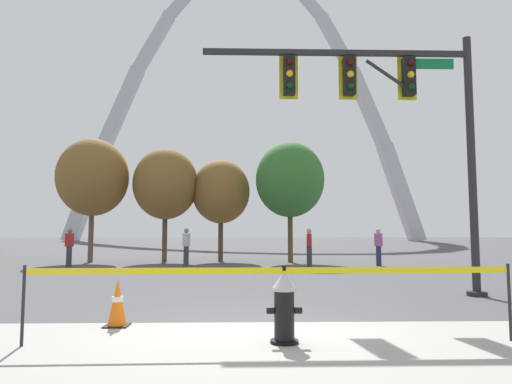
{
  "coord_description": "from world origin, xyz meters",
  "views": [
    {
      "loc": [
        -0.23,
        -7.29,
        1.43
      ],
      "look_at": [
        0.09,
        5.0,
        2.5
      ],
      "focal_mm": 32.43,
      "sensor_mm": 36.0,
      "label": 1
    }
  ],
  "objects_px": {
    "traffic_signal_gantry": "(395,109)",
    "pedestrian_standing_center": "(309,247)",
    "traffic_cone_by_hydrant": "(118,303)",
    "pedestrian_near_trees": "(378,247)",
    "pedestrian_walking_right": "(69,247)",
    "pedestrian_walking_left": "(186,247)",
    "monument_arch": "(246,111)",
    "fire_hydrant": "(284,307)"
  },
  "relations": [
    {
      "from": "fire_hydrant",
      "to": "pedestrian_standing_center",
      "type": "relative_size",
      "value": 0.62
    },
    {
      "from": "traffic_cone_by_hydrant",
      "to": "pedestrian_near_trees",
      "type": "relative_size",
      "value": 0.46
    },
    {
      "from": "traffic_signal_gantry",
      "to": "pedestrian_walking_left",
      "type": "xyz_separation_m",
      "value": [
        -5.92,
        9.18,
        -3.45
      ]
    },
    {
      "from": "fire_hydrant",
      "to": "traffic_cone_by_hydrant",
      "type": "xyz_separation_m",
      "value": [
        -2.44,
        1.12,
        -0.11
      ]
    },
    {
      "from": "pedestrian_near_trees",
      "to": "monument_arch",
      "type": "bearing_deg",
      "value": 95.78
    },
    {
      "from": "traffic_signal_gantry",
      "to": "pedestrian_standing_center",
      "type": "relative_size",
      "value": 4.04
    },
    {
      "from": "pedestrian_walking_left",
      "to": "pedestrian_walking_right",
      "type": "distance_m",
      "value": 4.8
    },
    {
      "from": "traffic_signal_gantry",
      "to": "monument_arch",
      "type": "xyz_separation_m",
      "value": [
        -3.26,
        63.61,
        16.86
      ]
    },
    {
      "from": "traffic_cone_by_hydrant",
      "to": "traffic_signal_gantry",
      "type": "distance_m",
      "value": 7.41
    },
    {
      "from": "traffic_signal_gantry",
      "to": "pedestrian_walking_left",
      "type": "height_order",
      "value": "traffic_signal_gantry"
    },
    {
      "from": "pedestrian_walking_right",
      "to": "pedestrian_standing_center",
      "type": "bearing_deg",
      "value": 0.08
    },
    {
      "from": "traffic_signal_gantry",
      "to": "pedestrian_walking_left",
      "type": "distance_m",
      "value": 11.45
    },
    {
      "from": "traffic_cone_by_hydrant",
      "to": "pedestrian_walking_left",
      "type": "bearing_deg",
      "value": 92.32
    },
    {
      "from": "fire_hydrant",
      "to": "pedestrian_standing_center",
      "type": "bearing_deg",
      "value": 80.57
    },
    {
      "from": "traffic_signal_gantry",
      "to": "fire_hydrant",
      "type": "bearing_deg",
      "value": -124.46
    },
    {
      "from": "pedestrian_near_trees",
      "to": "fire_hydrant",
      "type": "bearing_deg",
      "value": -110.99
    },
    {
      "from": "pedestrian_walking_right",
      "to": "monument_arch",
      "type": "bearing_deg",
      "value": 82.23
    },
    {
      "from": "monument_arch",
      "to": "pedestrian_walking_left",
      "type": "bearing_deg",
      "value": -92.79
    },
    {
      "from": "pedestrian_walking_left",
      "to": "pedestrian_near_trees",
      "type": "bearing_deg",
      "value": 0.55
    },
    {
      "from": "fire_hydrant",
      "to": "pedestrian_walking_left",
      "type": "bearing_deg",
      "value": 102.31
    },
    {
      "from": "pedestrian_walking_left",
      "to": "pedestrian_standing_center",
      "type": "height_order",
      "value": "same"
    },
    {
      "from": "traffic_signal_gantry",
      "to": "pedestrian_walking_right",
      "type": "height_order",
      "value": "traffic_signal_gantry"
    },
    {
      "from": "monument_arch",
      "to": "pedestrian_standing_center",
      "type": "relative_size",
      "value": 36.26
    },
    {
      "from": "traffic_cone_by_hydrant",
      "to": "monument_arch",
      "type": "relative_size",
      "value": 0.01
    },
    {
      "from": "pedestrian_walking_left",
      "to": "pedestrian_standing_center",
      "type": "xyz_separation_m",
      "value": [
        5.16,
        -0.16,
        0.0
      ]
    },
    {
      "from": "fire_hydrant",
      "to": "traffic_cone_by_hydrant",
      "type": "bearing_deg",
      "value": 155.36
    },
    {
      "from": "traffic_cone_by_hydrant",
      "to": "pedestrian_walking_left",
      "type": "height_order",
      "value": "pedestrian_walking_left"
    },
    {
      "from": "monument_arch",
      "to": "pedestrian_standing_center",
      "type": "height_order",
      "value": "monument_arch"
    },
    {
      "from": "pedestrian_standing_center",
      "to": "pedestrian_walking_right",
      "type": "bearing_deg",
      "value": -179.92
    },
    {
      "from": "pedestrian_walking_left",
      "to": "pedestrian_walking_right",
      "type": "relative_size",
      "value": 1.0
    },
    {
      "from": "fire_hydrant",
      "to": "monument_arch",
      "type": "height_order",
      "value": "monument_arch"
    },
    {
      "from": "traffic_cone_by_hydrant",
      "to": "pedestrian_near_trees",
      "type": "xyz_separation_m",
      "value": [
        7.65,
        12.46,
        0.46
      ]
    },
    {
      "from": "monument_arch",
      "to": "pedestrian_standing_center",
      "type": "distance_m",
      "value": 58.3
    },
    {
      "from": "pedestrian_near_trees",
      "to": "pedestrian_walking_left",
      "type": "bearing_deg",
      "value": -179.45
    },
    {
      "from": "fire_hydrant",
      "to": "pedestrian_walking_right",
      "type": "height_order",
      "value": "pedestrian_walking_right"
    },
    {
      "from": "traffic_signal_gantry",
      "to": "traffic_cone_by_hydrant",
      "type": "bearing_deg",
      "value": -149.35
    },
    {
      "from": "pedestrian_walking_right",
      "to": "pedestrian_near_trees",
      "type": "height_order",
      "value": "same"
    },
    {
      "from": "fire_hydrant",
      "to": "monument_arch",
      "type": "distance_m",
      "value": 71.0
    },
    {
      "from": "monument_arch",
      "to": "pedestrian_walking_right",
      "type": "distance_m",
      "value": 58.74
    },
    {
      "from": "monument_arch",
      "to": "pedestrian_near_trees",
      "type": "relative_size",
      "value": 36.26
    },
    {
      "from": "pedestrian_near_trees",
      "to": "traffic_signal_gantry",
      "type": "bearing_deg",
      "value": -103.61
    },
    {
      "from": "traffic_signal_gantry",
      "to": "pedestrian_standing_center",
      "type": "distance_m",
      "value": 9.68
    }
  ]
}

